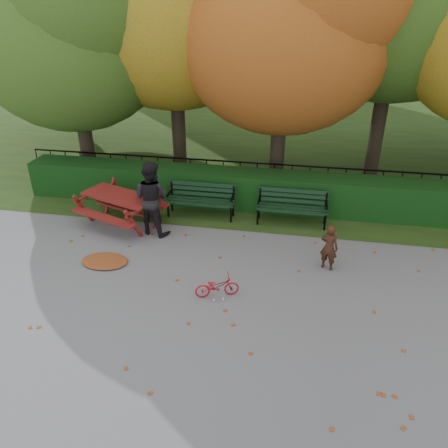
% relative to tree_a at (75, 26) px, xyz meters
% --- Properties ---
extents(ground, '(90.00, 90.00, 0.00)m').
position_rel_tree_a_xyz_m(ground, '(5.19, -5.58, -4.52)').
color(ground, slate).
rests_on(ground, ground).
extents(grass_strip, '(90.00, 90.00, 0.00)m').
position_rel_tree_a_xyz_m(grass_strip, '(5.19, 8.42, -4.52)').
color(grass_strip, '#1C3513').
rests_on(grass_strip, ground).
extents(hedge, '(13.00, 0.90, 1.00)m').
position_rel_tree_a_xyz_m(hedge, '(5.19, -1.08, -4.02)').
color(hedge, black).
rests_on(hedge, ground).
extents(iron_fence, '(14.00, 0.04, 1.02)m').
position_rel_tree_a_xyz_m(iron_fence, '(5.19, -0.28, -3.98)').
color(iron_fence, black).
rests_on(iron_fence, ground).
extents(tree_a, '(5.88, 5.60, 7.48)m').
position_rel_tree_a_xyz_m(tree_a, '(0.00, 0.00, 0.00)').
color(tree_a, black).
rests_on(tree_a, ground).
extents(tree_c, '(6.30, 6.00, 8.00)m').
position_rel_tree_a_xyz_m(tree_c, '(6.02, 0.38, 0.30)').
color(tree_c, black).
rests_on(tree_c, ground).
extents(bench_left, '(1.80, 0.57, 0.88)m').
position_rel_tree_a_xyz_m(bench_left, '(3.89, -1.88, -4.00)').
color(bench_left, black).
rests_on(bench_left, ground).
extents(bench_right, '(1.80, 0.57, 0.88)m').
position_rel_tree_a_xyz_m(bench_right, '(6.29, -1.88, -4.00)').
color(bench_right, black).
rests_on(bench_right, ground).
extents(picnic_table, '(2.36, 2.13, 0.94)m').
position_rel_tree_a_xyz_m(picnic_table, '(1.98, -2.75, -3.88)').
color(picnic_table, maroon).
rests_on(picnic_table, ground).
extents(leaf_pile, '(1.17, 0.92, 0.07)m').
position_rel_tree_a_xyz_m(leaf_pile, '(2.29, -4.57, -4.48)').
color(leaf_pile, maroon).
rests_on(leaf_pile, ground).
extents(leaf_scatter, '(9.00, 5.70, 0.01)m').
position_rel_tree_a_xyz_m(leaf_scatter, '(5.19, -5.28, -4.51)').
color(leaf_scatter, maroon).
rests_on(leaf_scatter, ground).
extents(child, '(0.45, 0.37, 1.05)m').
position_rel_tree_a_xyz_m(child, '(7.16, -3.91, -4.00)').
color(child, '#391D12').
rests_on(child, ground).
extents(adult, '(1.06, 0.92, 1.86)m').
position_rel_tree_a_xyz_m(adult, '(2.92, -3.02, -3.59)').
color(adult, black).
rests_on(adult, ground).
extents(bicycle, '(0.92, 0.58, 0.46)m').
position_rel_tree_a_xyz_m(bicycle, '(4.99, -5.32, -4.29)').
color(bicycle, '#B3101C').
rests_on(bicycle, ground).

